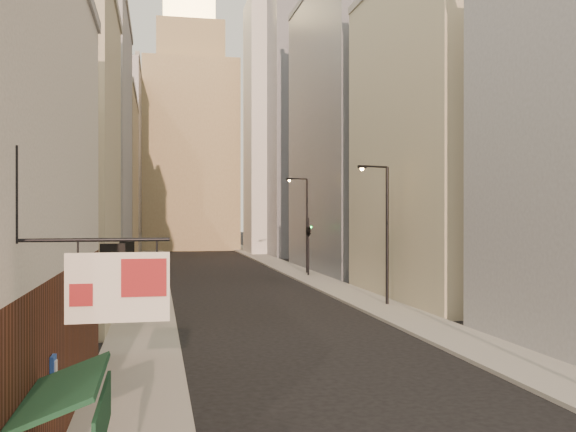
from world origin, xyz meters
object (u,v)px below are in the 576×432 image
Objects in this scene: white_tower at (277,116)px; traffic_light_right at (308,230)px; clock_tower at (189,134)px; streetlamp_mid at (384,226)px; streetlamp_far at (305,220)px.

traffic_light_right is at bearing -95.85° from white_tower.
traffic_light_right is (-3.35, -32.70, -14.66)m from white_tower.
streetlamp_mid is at bearing -83.08° from clock_tower.
traffic_light_right is (7.65, -46.70, -13.69)m from clock_tower.
clock_tower is 66.39m from streetlamp_mid.
streetlamp_mid is 0.95× the size of streetlamp_far.
white_tower is 5.16× the size of streetlamp_mid.
streetlamp_far is (0.00, 20.01, 0.22)m from streetlamp_mid.
streetlamp_mid is at bearing -93.57° from white_tower.
white_tower is 33.72m from streetlamp_far.
clock_tower is at bearing -68.07° from traffic_light_right.
streetlamp_far is at bearing -82.64° from traffic_light_right.
streetlamp_mid reaches higher than traffic_light_right.
white_tower is 8.30× the size of traffic_light_right.
streetlamp_far is at bearing 71.89° from streetlamp_mid.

